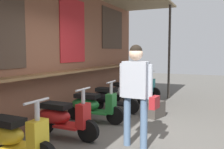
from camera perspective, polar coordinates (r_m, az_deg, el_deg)
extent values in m
plane|color=#56544F|center=(4.86, 3.15, -14.12)|extent=(28.54, 28.54, 0.00)
cube|color=brown|center=(5.66, -16.29, 5.47)|extent=(10.19, 0.25, 3.31)
cube|color=brown|center=(5.48, -13.74, 0.13)|extent=(9.17, 0.36, 0.05)
cube|color=#423328|center=(4.84, -23.72, 12.29)|extent=(0.99, 0.02, 1.87)
cube|color=#B22328|center=(6.46, -9.01, 9.95)|extent=(1.10, 0.02, 1.61)
cube|color=#423328|center=(8.60, 0.17, 10.44)|extent=(1.59, 0.02, 1.34)
cylinder|color=#332D28|center=(8.73, 13.08, 5.13)|extent=(0.08, 0.08, 3.23)
ellipsoid|color=gold|center=(4.08, -23.64, -12.48)|extent=(0.39, 0.71, 0.30)
cube|color=black|center=(3.98, -23.27, -9.88)|extent=(0.31, 0.56, 0.10)
cube|color=gold|center=(3.88, -20.07, -15.62)|extent=(0.39, 0.51, 0.04)
cube|color=gold|center=(3.60, -16.77, -13.43)|extent=(0.28, 0.17, 0.44)
cylinder|color=#B7B7BC|center=(3.56, -16.83, -11.44)|extent=(0.07, 0.07, 0.70)
cylinder|color=#B7B7BC|center=(3.48, -16.98, -5.91)|extent=(0.46, 0.05, 0.04)
ellipsoid|color=red|center=(4.89, -13.21, -9.22)|extent=(0.38, 0.70, 0.30)
cube|color=black|center=(4.82, -12.79, -7.00)|extent=(0.30, 0.55, 0.10)
cube|color=red|center=(4.73, -9.77, -11.55)|extent=(0.38, 0.50, 0.04)
cube|color=red|center=(4.51, -6.64, -9.43)|extent=(0.28, 0.16, 0.44)
cylinder|color=#B7B7BC|center=(4.48, -6.66, -7.82)|extent=(0.07, 0.07, 0.70)
cylinder|color=#B7B7BC|center=(4.42, -6.70, -3.39)|extent=(0.46, 0.04, 0.04)
cylinder|color=black|center=(4.54, -5.50, -12.88)|extent=(0.10, 0.40, 0.40)
cylinder|color=black|center=(5.10, -15.41, -11.01)|extent=(0.10, 0.40, 0.40)
ellipsoid|color=#237533|center=(5.81, -6.18, -6.82)|extent=(0.41, 0.72, 0.30)
cube|color=black|center=(5.75, -5.76, -4.92)|extent=(0.33, 0.56, 0.10)
cube|color=#237533|center=(5.69, -3.03, -8.60)|extent=(0.40, 0.52, 0.04)
cube|color=#237533|center=(5.52, -0.21, -6.68)|extent=(0.29, 0.17, 0.44)
cylinder|color=#B7B7BC|center=(5.50, -0.21, -5.36)|extent=(0.07, 0.07, 0.70)
cylinder|color=#B7B7BC|center=(5.45, -0.21, -1.73)|extent=(0.46, 0.06, 0.04)
cylinder|color=black|center=(5.55, 0.76, -9.49)|extent=(0.12, 0.40, 0.40)
cylinder|color=black|center=(5.98, -8.30, -8.47)|extent=(0.12, 0.40, 0.40)
ellipsoid|color=black|center=(6.69, -1.67, -5.21)|extent=(0.42, 0.72, 0.30)
cube|color=black|center=(6.63, -1.28, -3.54)|extent=(0.33, 0.56, 0.10)
cube|color=black|center=(6.59, 1.14, -6.70)|extent=(0.41, 0.52, 0.04)
cube|color=black|center=(6.45, 3.65, -4.97)|extent=(0.29, 0.17, 0.44)
cylinder|color=#B7B7BC|center=(6.42, 3.66, -3.83)|extent=(0.07, 0.07, 0.70)
cylinder|color=#B7B7BC|center=(6.38, 3.67, -0.73)|extent=(0.46, 0.06, 0.04)
cylinder|color=black|center=(6.47, 4.48, -7.38)|extent=(0.12, 0.40, 0.40)
cylinder|color=black|center=(6.83, -3.61, -6.71)|extent=(0.12, 0.40, 0.40)
ellipsoid|color=#B2B5BA|center=(7.74, 2.23, -3.78)|extent=(0.42, 0.72, 0.30)
cube|color=black|center=(7.69, 2.57, -2.33)|extent=(0.33, 0.57, 0.10)
cube|color=#B2B5BA|center=(7.62, 4.60, -5.07)|extent=(0.41, 0.52, 0.04)
cube|color=#B2B5BA|center=(7.47, 6.72, -3.59)|extent=(0.29, 0.18, 0.44)
cylinder|color=#B7B7BC|center=(7.46, 6.74, -2.60)|extent=(0.07, 0.07, 0.70)
cylinder|color=#B7B7BC|center=(7.42, 6.76, 0.08)|extent=(0.46, 0.06, 0.04)
cylinder|color=black|center=(7.49, 7.42, -5.68)|extent=(0.12, 0.41, 0.40)
cylinder|color=black|center=(7.89, 0.59, -5.08)|extent=(0.12, 0.41, 0.40)
ellipsoid|color=#197075|center=(8.84, 5.19, -2.68)|extent=(0.43, 0.73, 0.30)
cube|color=black|center=(8.79, 5.50, -1.41)|extent=(0.34, 0.57, 0.10)
cube|color=#197075|center=(8.72, 7.28, -3.80)|extent=(0.42, 0.53, 0.04)
cube|color=#197075|center=(8.58, 9.16, -2.48)|extent=(0.29, 0.18, 0.44)
cylinder|color=#B7B7BC|center=(8.57, 9.17, -1.62)|extent=(0.07, 0.07, 0.70)
cylinder|color=#B7B7BC|center=(8.53, 9.21, 0.71)|extent=(0.46, 0.07, 0.04)
cylinder|color=black|center=(8.59, 9.76, -4.31)|extent=(0.13, 0.41, 0.40)
cylinder|color=black|center=(8.97, 3.72, -3.84)|extent=(0.13, 0.41, 0.40)
cylinder|color=slate|center=(4.32, 3.52, -10.67)|extent=(0.12, 0.12, 0.85)
cylinder|color=slate|center=(4.17, 7.35, -11.31)|extent=(0.12, 0.12, 0.85)
cube|color=#999EA8|center=(4.10, 5.48, -1.18)|extent=(0.23, 0.44, 0.60)
sphere|color=beige|center=(4.08, 5.54, 4.83)|extent=(0.23, 0.23, 0.23)
sphere|color=black|center=(4.08, 5.54, 5.39)|extent=(0.21, 0.21, 0.21)
cylinder|color=#999EA8|center=(4.21, 2.30, -1.30)|extent=(0.08, 0.08, 0.57)
cylinder|color=#999EA8|center=(4.01, 8.81, -1.67)|extent=(0.08, 0.08, 0.57)
cube|color=maroon|center=(4.06, 9.78, -6.38)|extent=(0.27, 0.12, 0.20)
cube|color=#3D3833|center=(6.28, 9.58, -7.86)|extent=(0.58, 0.52, 0.39)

